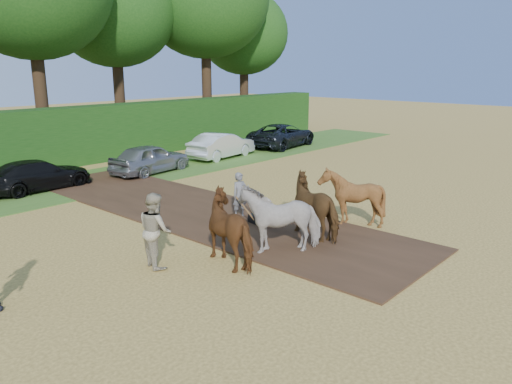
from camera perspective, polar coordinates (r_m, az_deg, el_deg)
ground at (r=12.74m, az=9.75°, el=-9.52°), size 120.00×120.00×0.00m
earth_strip at (r=18.12m, az=-6.64°, el=-2.09°), size 4.50×17.00×0.05m
grass_verge at (r=22.98m, az=-21.22°, el=0.51°), size 50.00×5.00×0.03m
hedgerow at (r=26.75m, az=-25.97°, el=5.11°), size 46.00×1.60×3.00m
spectator_near at (r=13.14m, az=-11.42°, el=-4.27°), size 0.98×1.12×1.96m
plough_team at (r=14.74m, az=4.83°, el=-2.16°), size 6.50×4.52×1.90m
parked_cars at (r=24.05m, az=-16.18°, el=3.22°), size 31.71×3.45×1.49m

